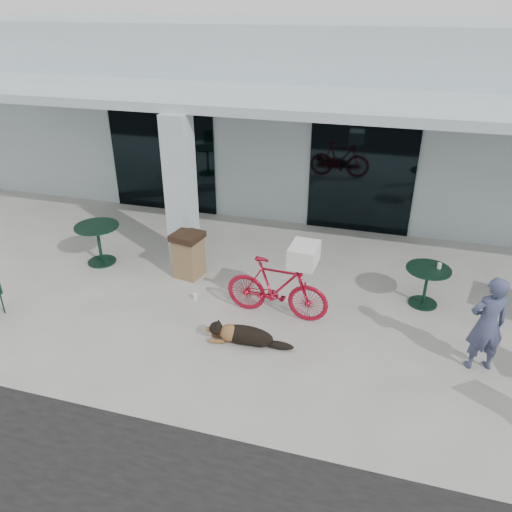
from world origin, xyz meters
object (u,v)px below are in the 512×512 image
(cafe_table_far, at_px, (426,286))
(bicycle, at_px, (277,288))
(person, at_px, (487,324))
(cafe_table_near, at_px, (99,244))
(trash_receptacle, at_px, (189,255))
(dog, at_px, (246,334))

(cafe_table_far, bearing_deg, bicycle, -156.40)
(cafe_table_far, xyz_separation_m, person, (0.78, -1.60, 0.41))
(cafe_table_near, bearing_deg, bicycle, -12.44)
(person, xyz_separation_m, trash_receptacle, (-5.31, 1.40, -0.31))
(dog, bearing_deg, trash_receptacle, 125.97)
(person, height_order, trash_receptacle, person)
(cafe_table_near, height_order, trash_receptacle, trash_receptacle)
(bicycle, distance_m, cafe_table_near, 4.15)
(cafe_table_near, height_order, cafe_table_far, cafe_table_near)
(dog, bearing_deg, person, -0.97)
(trash_receptacle, bearing_deg, cafe_table_near, 180.00)
(dog, distance_m, cafe_table_near, 4.20)
(bicycle, xyz_separation_m, trash_receptacle, (-2.03, 0.89, -0.08))
(person, bearing_deg, cafe_table_far, -82.31)
(cafe_table_near, bearing_deg, person, -10.81)
(cafe_table_far, bearing_deg, trash_receptacle, -177.48)
(bicycle, bearing_deg, cafe_table_far, -63.49)
(cafe_table_near, relative_size, cafe_table_far, 1.15)
(cafe_table_far, xyz_separation_m, trash_receptacle, (-4.54, -0.20, 0.09))
(dog, xyz_separation_m, cafe_table_near, (-3.77, 1.83, 0.25))
(cafe_table_far, bearing_deg, cafe_table_near, -178.25)
(cafe_table_near, distance_m, cafe_table_far, 6.56)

